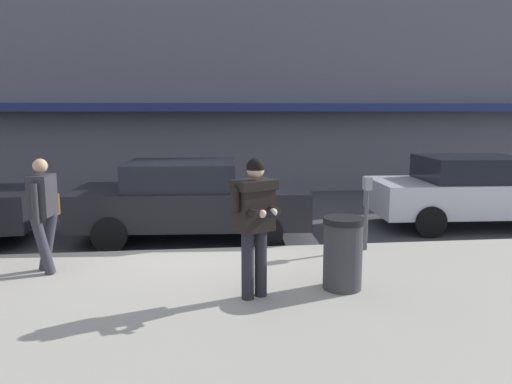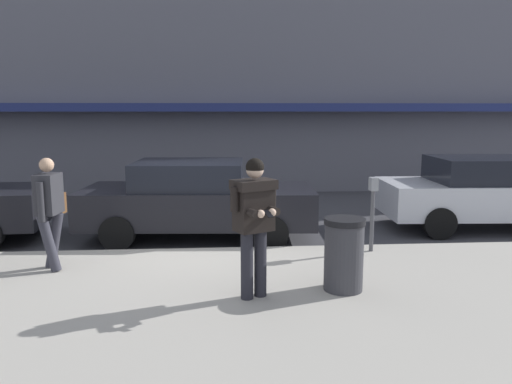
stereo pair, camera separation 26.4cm
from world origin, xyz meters
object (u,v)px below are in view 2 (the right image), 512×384
object	(u,v)px
parked_sedan_far	(488,192)
pedestrian_with_bag	(50,206)
parked_sedan_mid	(197,199)
man_texting_on_phone	(254,213)
parking_meter	(373,203)
trash_bin	(344,254)

from	to	relation	value
parked_sedan_far	pedestrian_with_bag	distance (m)	8.65
parked_sedan_mid	man_texting_on_phone	world-z (taller)	man_texting_on_phone
pedestrian_with_bag	man_texting_on_phone	bearing A→B (deg)	-25.15
parked_sedan_far	pedestrian_with_bag	bearing A→B (deg)	-162.45
parking_meter	trash_bin	size ratio (longest dim) A/B	1.30
parked_sedan_mid	trash_bin	bearing A→B (deg)	-58.43
parked_sedan_mid	parking_meter	bearing A→B (deg)	-28.12
parked_sedan_far	parking_meter	bearing A→B (deg)	-147.43
man_texting_on_phone	trash_bin	distance (m)	1.37
man_texting_on_phone	pedestrian_with_bag	distance (m)	3.27
parked_sedan_far	man_texting_on_phone	world-z (taller)	man_texting_on_phone
man_texting_on_phone	parked_sedan_mid	bearing A→B (deg)	103.82
pedestrian_with_bag	parking_meter	world-z (taller)	pedestrian_with_bag
parked_sedan_mid	man_texting_on_phone	bearing A→B (deg)	-76.18
parked_sedan_mid	trash_bin	xyz separation A→B (m)	(2.10, -3.41, -0.16)
pedestrian_with_bag	parked_sedan_far	bearing A→B (deg)	17.55
pedestrian_with_bag	parking_meter	xyz separation A→B (m)	(5.10, 0.60, -0.14)
parking_meter	man_texting_on_phone	bearing A→B (deg)	-137.12
parked_sedan_far	parking_meter	distance (m)	3.73
pedestrian_with_bag	trash_bin	bearing A→B (deg)	-15.97
parking_meter	parked_sedan_far	bearing A→B (deg)	32.57
parked_sedan_mid	man_texting_on_phone	xyz separation A→B (m)	(0.89, -3.61, 0.46)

